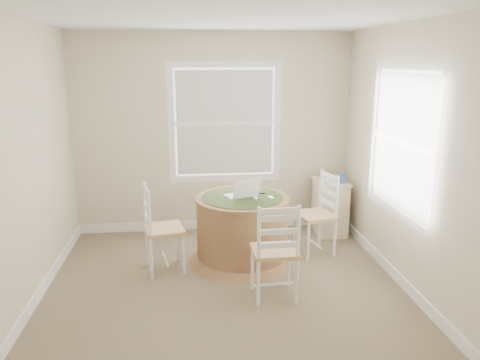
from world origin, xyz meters
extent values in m
cube|color=#7C6C4E|center=(0.00, 0.00, -0.01)|extent=(3.60, 3.60, 0.02)
cube|color=white|center=(0.00, 0.00, 2.61)|extent=(3.60, 3.60, 0.02)
cube|color=beige|center=(0.00, 1.81, 1.30)|extent=(3.60, 0.02, 2.60)
cube|color=beige|center=(0.00, -1.81, 1.30)|extent=(3.60, 0.02, 2.60)
cube|color=beige|center=(-1.81, 0.00, 1.30)|extent=(0.02, 3.60, 2.60)
cube|color=beige|center=(1.81, 0.00, 1.30)|extent=(0.02, 3.60, 2.60)
cube|color=white|center=(0.00, 1.79, 0.06)|extent=(3.60, 0.02, 0.12)
cube|color=white|center=(-1.79, 0.00, 0.06)|extent=(0.02, 3.60, 0.12)
cube|color=white|center=(1.79, 0.00, 0.06)|extent=(0.02, 3.60, 0.12)
cylinder|color=brown|center=(0.26, 0.71, 0.41)|extent=(1.03, 1.03, 0.67)
cone|color=brown|center=(0.26, 0.71, 0.04)|extent=(1.23, 1.23, 0.07)
cylinder|color=brown|center=(0.26, 0.71, 0.74)|extent=(1.05, 1.05, 0.03)
cylinder|color=#405223|center=(0.26, 0.71, 0.75)|extent=(0.91, 0.91, 0.01)
cone|color=#405223|center=(0.26, 0.71, 0.70)|extent=(1.01, 1.01, 0.10)
cube|color=white|center=(0.24, 0.77, 0.75)|extent=(0.39, 0.33, 0.02)
cube|color=silver|center=(0.24, 0.77, 0.76)|extent=(0.30, 0.22, 0.00)
cube|color=black|center=(0.30, 0.64, 0.87)|extent=(0.33, 0.18, 0.21)
ellipsoid|color=white|center=(0.40, 0.64, 0.76)|extent=(0.08, 0.11, 0.03)
cube|color=#B7BABF|center=(0.57, 0.66, 0.75)|extent=(0.06, 0.10, 0.02)
cube|color=black|center=(0.49, 0.83, 0.76)|extent=(0.07, 0.06, 0.02)
cube|color=beige|center=(1.51, 1.46, 0.35)|extent=(0.38, 0.52, 0.70)
cube|color=beige|center=(1.51, 1.46, 0.71)|extent=(0.41, 0.55, 0.02)
cube|color=beige|center=(1.33, 1.46, 0.14)|extent=(0.02, 0.43, 0.15)
cube|color=beige|center=(1.33, 1.46, 0.35)|extent=(0.02, 0.43, 0.15)
cube|color=beige|center=(1.33, 1.46, 0.56)|extent=(0.02, 0.43, 0.15)
cube|color=#5892C9|center=(1.45, 1.36, 0.76)|extent=(0.12, 0.12, 0.10)
cube|color=gold|center=(1.55, 1.49, 0.74)|extent=(0.15, 0.10, 0.06)
cube|color=#365CA2|center=(1.60, 1.35, 0.77)|extent=(0.08, 0.08, 0.12)
cylinder|color=beige|center=(1.45, 1.57, 0.76)|extent=(0.07, 0.07, 0.09)
camera|label=1|loc=(-0.32, -4.27, 2.23)|focal=35.00mm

